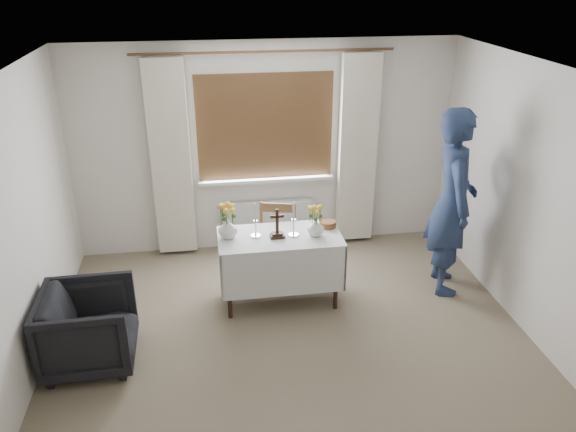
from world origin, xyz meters
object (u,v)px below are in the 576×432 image
object	(u,v)px
wooden_chair	(276,248)
wooden_cross	(277,223)
flower_vase_right	(315,227)
altar_table	(280,269)
person	(452,202)
armchair	(89,328)
flower_vase_left	(228,228)

from	to	relation	value
wooden_chair	wooden_cross	size ratio (longest dim) A/B	2.98
wooden_cross	flower_vase_right	size ratio (longest dim) A/B	1.76
altar_table	person	xyz separation A→B (m)	(1.81, 0.03, 0.62)
armchair	flower_vase_right	size ratio (longest dim) A/B	4.52
armchair	flower_vase_right	bearing A→B (deg)	-73.38
wooden_cross	flower_vase_right	distance (m)	0.39
altar_table	wooden_chair	distance (m)	0.33
wooden_cross	altar_table	bearing A→B (deg)	45.63
armchair	flower_vase_right	world-z (taller)	flower_vase_right
wooden_chair	altar_table	bearing A→B (deg)	-76.09
wooden_cross	flower_vase_right	xyz separation A→B (m)	(0.38, -0.01, -0.07)
armchair	wooden_cross	xyz separation A→B (m)	(1.76, 0.70, 0.56)
altar_table	armchair	bearing A→B (deg)	-157.81
person	wooden_cross	world-z (taller)	person
flower_vase_right	altar_table	bearing A→B (deg)	172.59
flower_vase_left	wooden_cross	bearing A→B (deg)	-8.19
wooden_chair	flower_vase_left	xyz separation A→B (m)	(-0.52, -0.28, 0.41)
wooden_chair	armchair	xyz separation A→B (m)	(-1.79, -1.05, -0.10)
armchair	wooden_cross	world-z (taller)	wooden_cross
armchair	person	xyz separation A→B (m)	(3.60, 0.76, 0.64)
altar_table	person	size ratio (longest dim) A/B	0.62
flower_vase_right	wooden_chair	bearing A→B (deg)	133.93
person	wooden_cross	xyz separation A→B (m)	(-1.84, -0.06, -0.08)
person	flower_vase_right	distance (m)	1.47
altar_table	armchair	size ratio (longest dim) A/B	1.57
wooden_chair	flower_vase_right	world-z (taller)	flower_vase_right
wooden_chair	person	bearing A→B (deg)	5.15
flower_vase_left	person	bearing A→B (deg)	-0.19
wooden_chair	person	world-z (taller)	person
wooden_chair	armchair	size ratio (longest dim) A/B	1.16
flower_vase_left	altar_table	bearing A→B (deg)	-4.21
altar_table	person	distance (m)	1.91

